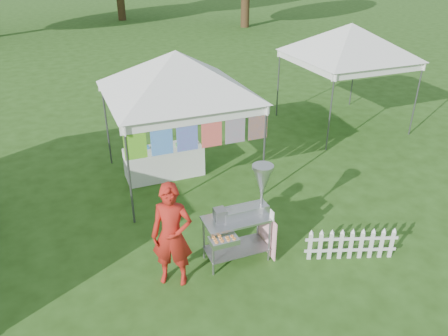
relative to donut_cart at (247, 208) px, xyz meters
name	(u,v)px	position (x,y,z in m)	size (l,w,h in m)	color
ground	(242,269)	(-0.20, -0.27, -1.03)	(120.00, 120.00, 0.00)	#274814
canopy_main	(176,51)	(-0.20, 3.23, 1.96)	(4.24, 4.24, 3.45)	#59595E
canopy_right	(352,23)	(5.30, 4.73, 1.96)	(4.24, 4.24, 3.45)	#59595E
donut_cart	(247,208)	(0.00, 0.00, 0.00)	(1.26, 0.85, 1.74)	gray
vendor	(172,235)	(-1.34, -0.11, -0.13)	(0.66, 0.43, 1.80)	#A51C14
picket_fence	(351,245)	(1.68, -0.72, -0.74)	(1.54, 0.57, 0.56)	silver
display_table	(164,162)	(-0.54, 3.51, -0.67)	(1.80, 0.70, 0.71)	white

